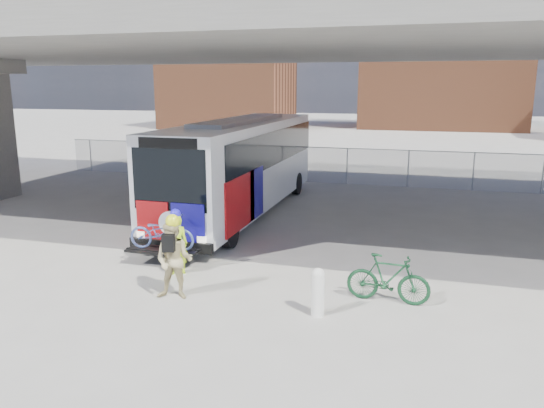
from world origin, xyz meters
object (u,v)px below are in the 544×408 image
at_px(cyclist_tan, 174,259).
at_px(bollard, 318,290).
at_px(bus, 242,160).
at_px(cyclist_hivis, 177,243).
at_px(bike_parked, 388,279).

bearing_deg(cyclist_tan, bollard, -9.67).
bearing_deg(bus, bollard, -60.83).
height_order(bollard, cyclist_hivis, cyclist_hivis).
relative_size(bus, bike_parked, 6.77).
height_order(bollard, bike_parked, bike_parked).
distance_m(bollard, cyclist_tan, 3.43).
height_order(bollard, cyclist_tan, cyclist_tan).
bearing_deg(bollard, bus, 119.17).
relative_size(bus, cyclist_hivis, 7.29).
xyz_separation_m(cyclist_hivis, cyclist_tan, (0.71, -1.55, 0.11)).
xyz_separation_m(bollard, cyclist_hivis, (-4.12, 1.55, 0.27)).
relative_size(bollard, cyclist_hivis, 0.61).
height_order(bus, cyclist_tan, bus).
bearing_deg(cyclist_tan, bus, 89.50).
bearing_deg(bollard, cyclist_tan, 179.87).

